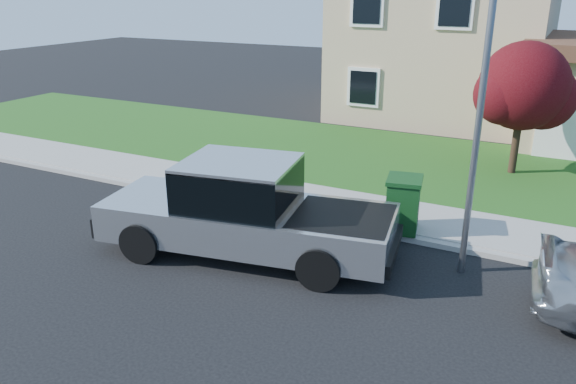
{
  "coord_description": "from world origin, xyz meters",
  "views": [
    {
      "loc": [
        5.08,
        -8.37,
        5.32
      ],
      "look_at": [
        0.03,
        1.59,
        1.2
      ],
      "focal_mm": 35.0,
      "sensor_mm": 36.0,
      "label": 1
    }
  ],
  "objects_px": {
    "woman": "(252,192)",
    "ornamental_tree": "(525,90)",
    "pickup_truck": "(246,212)",
    "trash_bin": "(403,204)",
    "street_lamp": "(479,120)"
  },
  "relations": [
    {
      "from": "woman",
      "to": "trash_bin",
      "type": "height_order",
      "value": "woman"
    },
    {
      "from": "woman",
      "to": "ornamental_tree",
      "type": "xyz_separation_m",
      "value": [
        5.06,
        6.68,
        1.7
      ]
    },
    {
      "from": "pickup_truck",
      "to": "ornamental_tree",
      "type": "distance_m",
      "value": 9.3
    },
    {
      "from": "pickup_truck",
      "to": "trash_bin",
      "type": "bearing_deg",
      "value": 31.84
    },
    {
      "from": "ornamental_tree",
      "to": "pickup_truck",
      "type": "bearing_deg",
      "value": -118.74
    },
    {
      "from": "woman",
      "to": "ornamental_tree",
      "type": "height_order",
      "value": "ornamental_tree"
    },
    {
      "from": "pickup_truck",
      "to": "woman",
      "type": "bearing_deg",
      "value": 105.92
    },
    {
      "from": "pickup_truck",
      "to": "street_lamp",
      "type": "height_order",
      "value": "street_lamp"
    },
    {
      "from": "woman",
      "to": "ornamental_tree",
      "type": "relative_size",
      "value": 0.46
    },
    {
      "from": "pickup_truck",
      "to": "woman",
      "type": "xyz_separation_m",
      "value": [
        -0.65,
        1.36,
        -0.11
      ]
    },
    {
      "from": "ornamental_tree",
      "to": "trash_bin",
      "type": "distance_m",
      "value": 6.21
    },
    {
      "from": "trash_bin",
      "to": "street_lamp",
      "type": "height_order",
      "value": "street_lamp"
    },
    {
      "from": "ornamental_tree",
      "to": "street_lamp",
      "type": "xyz_separation_m",
      "value": [
        -0.2,
        -6.85,
        0.53
      ]
    },
    {
      "from": "pickup_truck",
      "to": "ornamental_tree",
      "type": "height_order",
      "value": "ornamental_tree"
    },
    {
      "from": "trash_bin",
      "to": "ornamental_tree",
      "type": "bearing_deg",
      "value": 61.8
    }
  ]
}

